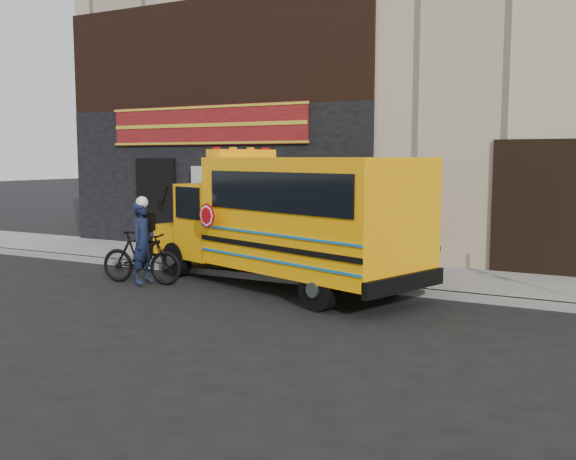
{
  "coord_description": "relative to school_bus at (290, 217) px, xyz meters",
  "views": [
    {
      "loc": [
        5.62,
        -9.69,
        2.74
      ],
      "look_at": [
        -0.49,
        1.85,
        1.26
      ],
      "focal_mm": 40.0,
      "sensor_mm": 36.0,
      "label": 1
    }
  ],
  "objects": [
    {
      "name": "curb",
      "position": [
        0.53,
        0.58,
        -1.43
      ],
      "size": [
        40.0,
        0.2,
        0.15
      ],
      "primitive_type": "cube",
      "color": "gray",
      "rests_on": "ground"
    },
    {
      "name": "ground",
      "position": [
        0.53,
        -2.02,
        -1.51
      ],
      "size": [
        120.0,
        120.0,
        0.0
      ],
      "primitive_type": "plane",
      "color": "black",
      "rests_on": "ground"
    },
    {
      "name": "bicycle",
      "position": [
        -3.12,
        -1.02,
        -0.93
      ],
      "size": [
        1.98,
        0.85,
        1.15
      ],
      "primitive_type": "imported",
      "rotation": [
        0.0,
        0.0,
        1.74
      ],
      "color": "black",
      "rests_on": "ground"
    },
    {
      "name": "building",
      "position": [
        0.49,
        8.43,
        4.62
      ],
      "size": [
        20.0,
        10.7,
        12.0
      ],
      "color": "#BAA98B",
      "rests_on": "sidewalk"
    },
    {
      "name": "sidewalk",
      "position": [
        0.53,
        2.08,
        -1.43
      ],
      "size": [
        40.0,
        3.0,
        0.15
      ],
      "primitive_type": "cube",
      "color": "slate",
      "rests_on": "ground"
    },
    {
      "name": "cyclist",
      "position": [
        -2.99,
        -1.1,
        -0.63
      ],
      "size": [
        0.46,
        0.66,
        1.76
      ],
      "primitive_type": "imported",
      "rotation": [
        0.0,
        0.0,
        1.63
      ],
      "color": "black",
      "rests_on": "ground"
    },
    {
      "name": "school_bus",
      "position": [
        0.0,
        0.0,
        0.0
      ],
      "size": [
        7.22,
        4.28,
        2.92
      ],
      "color": "black",
      "rests_on": "ground"
    }
  ]
}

